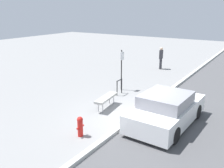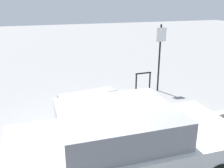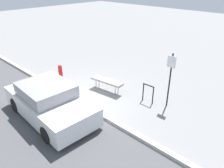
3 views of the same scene
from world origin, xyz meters
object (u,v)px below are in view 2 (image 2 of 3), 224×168
(bike_rack, at_px, (143,82))
(sign_post, at_px, (160,52))
(parked_car_near, at_px, (124,146))
(bench, at_px, (88,94))

(bike_rack, bearing_deg, sign_post, 22.80)
(bike_rack, distance_m, parked_car_near, 4.07)
(bench, xyz_separation_m, sign_post, (2.76, 0.81, 0.88))
(sign_post, height_order, parked_car_near, sign_post)
(bike_rack, bearing_deg, parked_car_near, -121.54)
(bike_rack, distance_m, sign_post, 1.20)
(parked_car_near, bearing_deg, bike_rack, 60.92)
(bench, relative_size, sign_post, 0.73)
(bench, bearing_deg, parked_car_near, -99.56)
(bench, bearing_deg, bike_rack, 6.56)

